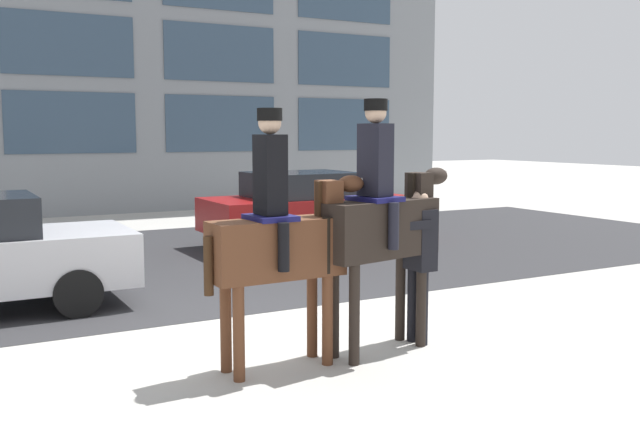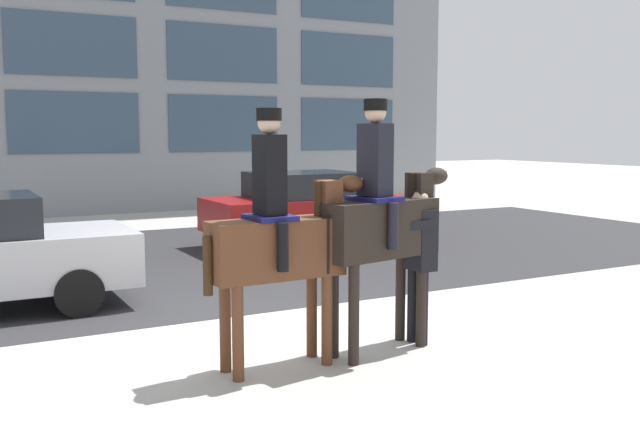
{
  "view_description": "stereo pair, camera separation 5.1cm",
  "coord_description": "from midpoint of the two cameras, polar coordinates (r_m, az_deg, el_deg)",
  "views": [
    {
      "loc": [
        -3.47,
        -7.68,
        2.29
      ],
      "look_at": [
        0.23,
        -0.92,
        1.43
      ],
      "focal_mm": 40.0,
      "sensor_mm": 36.0,
      "label": 1
    },
    {
      "loc": [
        -3.42,
        -7.7,
        2.29
      ],
      "look_at": [
        0.23,
        -0.92,
        1.43
      ],
      "focal_mm": 40.0,
      "sensor_mm": 36.0,
      "label": 2
    }
  ],
  "objects": [
    {
      "name": "road_surface",
      "position": [
        13.11,
        -13.03,
        -3.79
      ],
      "size": [
        24.74,
        8.5,
        0.01
      ],
      "color": "#2D2D30",
      "rests_on": "ground_plane"
    },
    {
      "name": "mounted_horse_lead",
      "position": [
        6.89,
        -3.46,
        -2.04
      ],
      "size": [
        1.74,
        0.65,
        2.53
      ],
      "rotation": [
        0.0,
        0.0,
        0.03
      ],
      "color": "#59331E",
      "rests_on": "ground_plane"
    },
    {
      "name": "pedestrian_bystander",
      "position": [
        7.8,
        7.65,
        -3.24
      ],
      "size": [
        0.82,
        0.44,
        1.69
      ],
      "rotation": [
        0.0,
        0.0,
        -3.12
      ],
      "color": "black",
      "rests_on": "ground_plane"
    },
    {
      "name": "ground_plane",
      "position": [
        8.73,
        -4.45,
        -8.81
      ],
      "size": [
        80.0,
        80.0,
        0.0
      ],
      "primitive_type": "plane",
      "color": "#B2AFA8"
    },
    {
      "name": "mounted_horse_companion",
      "position": [
        7.42,
        4.74,
        -0.67
      ],
      "size": [
        1.78,
        0.69,
        2.64
      ],
      "rotation": [
        0.0,
        0.0,
        0.19
      ],
      "color": "black",
      "rests_on": "ground_plane"
    },
    {
      "name": "street_car_far_lane",
      "position": [
        14.59,
        -1.36,
        0.51
      ],
      "size": [
        4.08,
        1.98,
        1.51
      ],
      "color": "maroon",
      "rests_on": "ground_plane"
    }
  ]
}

